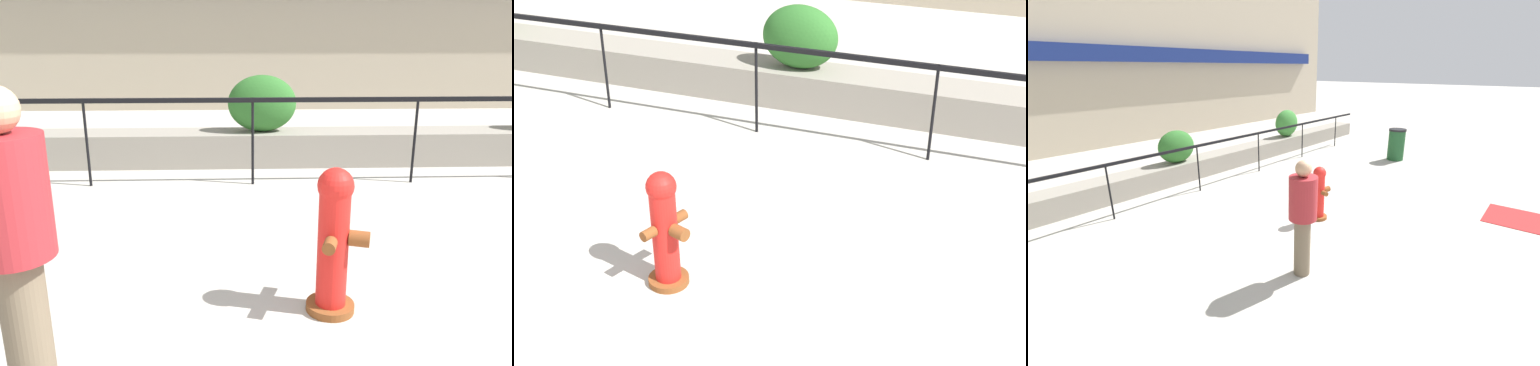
# 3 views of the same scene
# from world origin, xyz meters

# --- Properties ---
(ground_plane) EXTENTS (120.00, 120.00, 0.00)m
(ground_plane) POSITION_xyz_m (0.00, 0.00, 0.00)
(ground_plane) COLOR #B2ADA3
(building_facade) EXTENTS (30.00, 1.36, 8.00)m
(building_facade) POSITION_xyz_m (0.00, 11.98, 3.99)
(building_facade) COLOR tan
(building_facade) RESTS_ON ground
(planter_wall_low) EXTENTS (18.00, 0.70, 0.50)m
(planter_wall_low) POSITION_xyz_m (0.00, 6.00, 0.25)
(planter_wall_low) COLOR gray
(planter_wall_low) RESTS_ON ground
(fence_railing_segment) EXTENTS (15.00, 0.05, 1.15)m
(fence_railing_segment) POSITION_xyz_m (-0.00, 4.90, 1.02)
(fence_railing_segment) COLOR black
(fence_railing_segment) RESTS_ON ground
(hedge_bush_1) EXTENTS (1.03, 0.57, 0.85)m
(hedge_bush_1) POSITION_xyz_m (0.18, 6.00, 0.92)
(hedge_bush_1) COLOR #2D6B28
(hedge_bush_1) RESTS_ON planter_wall_low
(hedge_bush_2) EXTENTS (1.04, 0.60, 0.94)m
(hedge_bush_2) POSITION_xyz_m (4.83, 6.00, 0.97)
(hedge_bush_2) COLOR #387F33
(hedge_bush_2) RESTS_ON planter_wall_low
(fire_hydrant) EXTENTS (0.48, 0.48, 1.08)m
(fire_hydrant) POSITION_xyz_m (0.47, 1.72, 0.55)
(fire_hydrant) COLOR brown
(fire_hydrant) RESTS_ON ground
(pedestrian) EXTENTS (0.57, 0.57, 1.73)m
(pedestrian) POSITION_xyz_m (-1.32, 0.84, 0.99)
(pedestrian) COLOR brown
(pedestrian) RESTS_ON ground
(tactile_warning_pad) EXTENTS (1.14, 1.14, 0.01)m
(tactile_warning_pad) POSITION_xyz_m (2.94, -1.43, 0.01)
(tactile_warning_pad) COLOR #B22323
(tactile_warning_pad) RESTS_ON ground
(trash_bin) EXTENTS (0.55, 0.55, 1.01)m
(trash_bin) POSITION_xyz_m (5.93, 2.31, 0.51)
(trash_bin) COLOR #1E5128
(trash_bin) RESTS_ON ground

